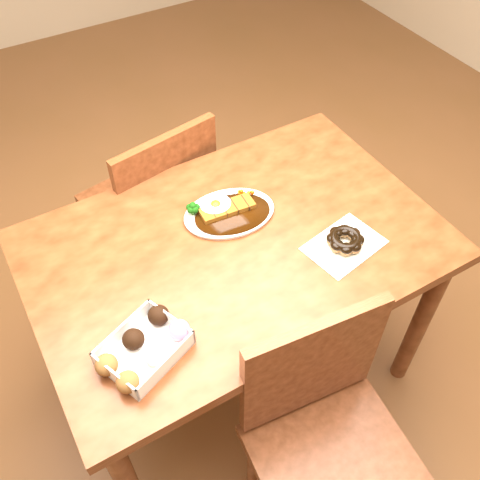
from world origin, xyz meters
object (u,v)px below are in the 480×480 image
table (236,263)px  chair_near (327,438)px  donut_box (144,348)px  pon_de_ring (345,240)px  chair_far (155,204)px  katsu_curry_plate (227,211)px

table → chair_near: size_ratio=1.38×
table → donut_box: donut_box is taller
chair_near → table: bearing=93.6°
table → donut_box: size_ratio=4.84×
pon_de_ring → chair_far: bearing=114.2°
table → chair_far: 0.57m
donut_box → pon_de_ring: 0.65m
chair_far → chair_near: size_ratio=1.00×
katsu_curry_plate → donut_box: donut_box is taller
table → katsu_curry_plate: size_ratio=3.93×
chair_near → donut_box: (-0.36, 0.33, 0.30)m
chair_far → donut_box: size_ratio=3.51×
table → katsu_curry_plate: katsu_curry_plate is taller
pon_de_ring → katsu_curry_plate: bearing=129.4°
table → donut_box: (-0.38, -0.21, 0.13)m
chair_near → katsu_curry_plate: size_ratio=2.85×
table → katsu_curry_plate: (0.03, 0.11, 0.11)m
donut_box → pon_de_ring: size_ratio=1.00×
donut_box → pon_de_ring: donut_box is taller
chair_near → katsu_curry_plate: bearing=91.0°
katsu_curry_plate → donut_box: size_ratio=1.23×
katsu_curry_plate → chair_far: bearing=101.5°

